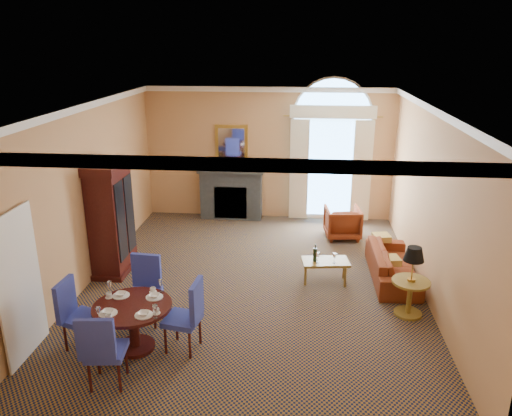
# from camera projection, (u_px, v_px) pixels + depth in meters

# --- Properties ---
(ground) EXTENTS (7.50, 7.50, 0.00)m
(ground) POSITION_uv_depth(u_px,v_px,m) (253.00, 284.00, 9.10)
(ground) COLOR #111936
(ground) RESTS_ON ground
(room_envelope) EXTENTS (6.04, 7.52, 3.45)m
(room_envelope) POSITION_uv_depth(u_px,v_px,m) (255.00, 141.00, 8.93)
(room_envelope) COLOR tan
(room_envelope) RESTS_ON ground
(armoire) EXTENTS (0.61, 1.09, 2.14)m
(armoire) POSITION_uv_depth(u_px,v_px,m) (111.00, 220.00, 9.36)
(armoire) COLOR black
(armoire) RESTS_ON ground
(dining_table) EXTENTS (1.11, 1.11, 0.90)m
(dining_table) POSITION_uv_depth(u_px,v_px,m) (133.00, 316.00, 7.04)
(dining_table) COLOR black
(dining_table) RESTS_ON ground
(dining_chair_north) EXTENTS (0.50, 0.51, 1.06)m
(dining_chair_north) POSITION_uv_depth(u_px,v_px,m) (146.00, 284.00, 7.80)
(dining_chair_north) COLOR #2934A2
(dining_chair_north) RESTS_ON ground
(dining_chair_south) EXTENTS (0.52, 0.54, 1.06)m
(dining_chair_south) POSITION_uv_depth(u_px,v_px,m) (102.00, 347.00, 6.20)
(dining_chair_south) COLOR #2934A2
(dining_chair_south) RESTS_ON ground
(dining_chair_east) EXTENTS (0.55, 0.55, 1.06)m
(dining_chair_east) POSITION_uv_depth(u_px,v_px,m) (189.00, 311.00, 7.01)
(dining_chair_east) COLOR #2934A2
(dining_chair_east) RESTS_ON ground
(dining_chair_west) EXTENTS (0.60, 0.60, 1.06)m
(dining_chair_west) POSITION_uv_depth(u_px,v_px,m) (74.00, 310.00, 7.04)
(dining_chair_west) COLOR #2934A2
(dining_chair_west) RESTS_ON ground
(sofa) EXTENTS (0.78, 1.95, 0.57)m
(sofa) POSITION_uv_depth(u_px,v_px,m) (393.00, 264.00, 9.24)
(sofa) COLOR maroon
(sofa) RESTS_ON ground
(armchair) EXTENTS (0.83, 0.85, 0.70)m
(armchair) POSITION_uv_depth(u_px,v_px,m) (342.00, 222.00, 11.16)
(armchair) COLOR maroon
(armchair) RESTS_ON ground
(coffee_table) EXTENTS (0.90, 0.58, 0.75)m
(coffee_table) POSITION_uv_depth(u_px,v_px,m) (325.00, 262.00, 9.06)
(coffee_table) COLOR olive
(coffee_table) RESTS_ON ground
(side_table) EXTENTS (0.61, 0.61, 1.16)m
(side_table) POSITION_uv_depth(u_px,v_px,m) (412.00, 274.00, 7.87)
(side_table) COLOR olive
(side_table) RESTS_ON ground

